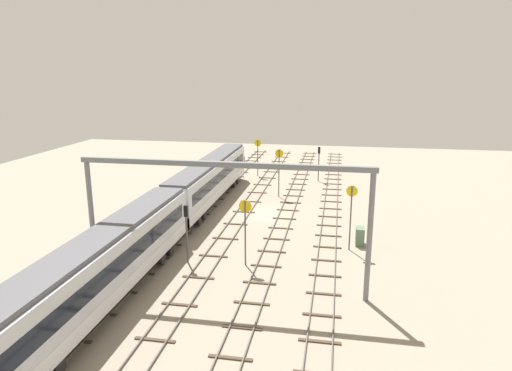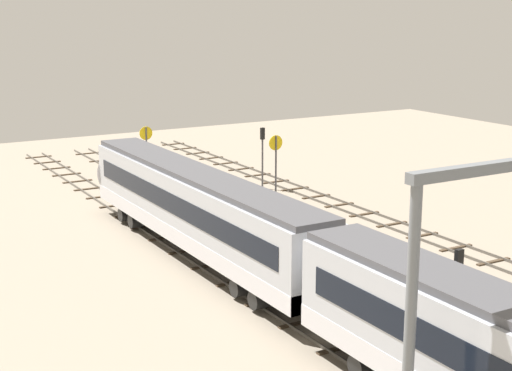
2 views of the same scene
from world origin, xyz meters
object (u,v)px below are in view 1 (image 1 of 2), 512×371
at_px(speed_sign_far_trackside, 258,152).
at_px(overhead_gantry, 223,194).
at_px(speed_sign_distant_end, 351,209).
at_px(speed_sign_near_foreground, 245,223).
at_px(train, 174,210).
at_px(signal_light_trackside_approach, 187,226).
at_px(signal_light_trackside_departure, 319,159).
at_px(speed_sign_mid_trackside, 279,166).
at_px(relay_cabinet, 360,236).

bearing_deg(speed_sign_far_trackside, overhead_gantry, -173.68).
bearing_deg(speed_sign_distant_end, speed_sign_near_foreground, 119.89).
bearing_deg(train, speed_sign_distant_end, -90.54).
relative_size(train, speed_sign_distant_end, 8.97).
bearing_deg(signal_light_trackside_approach, signal_light_trackside_departure, -16.58).
bearing_deg(speed_sign_mid_trackside, signal_light_trackside_departure, -25.64).
bearing_deg(speed_sign_near_foreground, train, 57.58).
height_order(overhead_gantry, speed_sign_far_trackside, overhead_gantry).
relative_size(speed_sign_distant_end, relay_cabinet, 3.63).
distance_m(train, speed_sign_distant_end, 15.57).
distance_m(speed_sign_far_trackside, signal_light_trackside_approach, 31.34).
relative_size(speed_sign_near_foreground, speed_sign_far_trackside, 1.00).
bearing_deg(speed_sign_far_trackside, speed_sign_mid_trackside, -157.25).
relative_size(overhead_gantry, signal_light_trackside_approach, 4.22).
xyz_separation_m(speed_sign_near_foreground, signal_light_trackside_approach, (-0.38, 4.59, -0.39)).
bearing_deg(speed_sign_distant_end, relay_cabinet, -34.15).
xyz_separation_m(signal_light_trackside_departure, relay_cabinet, (-23.26, -4.73, -2.31)).
relative_size(speed_sign_mid_trackside, signal_light_trackside_departure, 1.22).
relative_size(overhead_gantry, signal_light_trackside_departure, 4.20).
bearing_deg(signal_light_trackside_departure, speed_sign_mid_trackside, 154.36).
distance_m(overhead_gantry, speed_sign_near_foreground, 5.39).
xyz_separation_m(overhead_gantry, signal_light_trackside_departure, (33.40, -4.89, -3.74)).
height_order(speed_sign_near_foreground, relay_cabinet, speed_sign_near_foreground).
relative_size(speed_sign_mid_trackside, signal_light_trackside_approach, 1.22).
xyz_separation_m(overhead_gantry, speed_sign_far_trackside, (35.12, 3.89, -3.36)).
xyz_separation_m(train, speed_sign_far_trackside, (26.19, -2.96, 0.81)).
xyz_separation_m(overhead_gantry, relay_cabinet, (10.15, -9.62, -6.06)).
height_order(speed_sign_near_foreground, speed_sign_far_trackside, speed_sign_near_foreground).
xyz_separation_m(speed_sign_mid_trackside, speed_sign_distant_end, (-15.66, -8.10, -0.12)).
relative_size(train, speed_sign_near_foreground, 9.56).
height_order(speed_sign_distant_end, relay_cabinet, speed_sign_distant_end).
distance_m(speed_sign_near_foreground, speed_sign_mid_trackside, 20.28).
height_order(train, signal_light_trackside_approach, train).
xyz_separation_m(train, speed_sign_distant_end, (-0.15, -15.54, 0.98)).
relative_size(speed_sign_far_trackside, signal_light_trackside_approach, 1.12).
height_order(speed_sign_near_foreground, signal_light_trackside_departure, speed_sign_near_foreground).
bearing_deg(relay_cabinet, signal_light_trackside_departure, 11.50).
bearing_deg(speed_sign_distant_end, speed_sign_mid_trackside, 27.36).
height_order(speed_sign_far_trackside, signal_light_trackside_approach, speed_sign_far_trackside).
bearing_deg(signal_light_trackside_departure, speed_sign_far_trackside, 78.93).
distance_m(train, speed_sign_far_trackside, 26.37).
xyz_separation_m(train, speed_sign_near_foreground, (-4.77, -7.50, 0.81)).
bearing_deg(signal_light_trackside_departure, train, 154.39).
distance_m(train, overhead_gantry, 12.00).
bearing_deg(train, speed_sign_mid_trackside, -25.60).
distance_m(signal_light_trackside_departure, relay_cabinet, 23.84).
relative_size(speed_sign_near_foreground, speed_sign_mid_trackside, 0.91).
bearing_deg(train, signal_light_trackside_departure, -25.61).
bearing_deg(speed_sign_near_foreground, speed_sign_mid_trackside, 0.20).
bearing_deg(signal_light_trackside_departure, speed_sign_near_foreground, 171.77).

